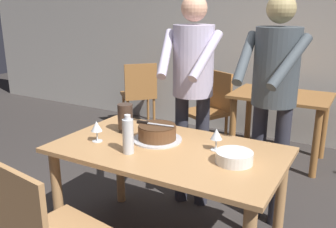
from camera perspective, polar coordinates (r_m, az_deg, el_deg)
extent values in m
cube|color=#BCB7AD|center=(4.71, 16.46, 12.35)|extent=(10.00, 0.12, 2.70)
cube|color=tan|center=(2.40, -0.02, -5.61)|extent=(1.49, 0.86, 0.03)
cylinder|color=tan|center=(2.69, -16.77, -12.61)|extent=(0.07, 0.07, 0.72)
cylinder|color=tan|center=(3.16, -7.49, -7.50)|extent=(0.07, 0.07, 0.72)
cylinder|color=tan|center=(2.65, 17.01, -13.08)|extent=(0.07, 0.07, 0.72)
cylinder|color=silver|center=(2.52, -1.69, -3.98)|extent=(0.34, 0.34, 0.01)
cylinder|color=brown|center=(2.50, -1.70, -2.89)|extent=(0.26, 0.26, 0.09)
cylinder|color=#432A18|center=(2.49, -1.71, -1.83)|extent=(0.25, 0.25, 0.01)
cube|color=silver|center=(2.48, -1.29, -1.66)|extent=(0.20, 0.04, 0.00)
cube|color=black|center=(2.53, -3.98, -1.31)|extent=(0.08, 0.03, 0.02)
cylinder|color=white|center=(2.21, 10.23, -7.36)|extent=(0.22, 0.22, 0.01)
cylinder|color=white|center=(2.20, 10.25, -7.12)|extent=(0.22, 0.22, 0.01)
cylinder|color=white|center=(2.20, 10.26, -6.88)|extent=(0.22, 0.22, 0.01)
cylinder|color=white|center=(2.20, 10.27, -6.64)|extent=(0.22, 0.22, 0.01)
cylinder|color=white|center=(2.19, 10.29, -6.40)|extent=(0.22, 0.22, 0.01)
cylinder|color=white|center=(2.19, 10.30, -6.16)|extent=(0.22, 0.22, 0.01)
cylinder|color=white|center=(2.18, 10.31, -5.92)|extent=(0.22, 0.22, 0.01)
cylinder|color=silver|center=(2.38, 7.45, -5.53)|extent=(0.07, 0.07, 0.00)
cylinder|color=silver|center=(2.36, 7.48, -4.70)|extent=(0.01, 0.01, 0.07)
cone|color=silver|center=(2.34, 7.55, -3.10)|extent=(0.08, 0.08, 0.07)
cylinder|color=silver|center=(2.55, -10.93, -4.14)|extent=(0.07, 0.07, 0.00)
cylinder|color=silver|center=(2.54, -10.97, -3.36)|extent=(0.01, 0.01, 0.07)
cone|color=silver|center=(2.52, -11.06, -1.86)|extent=(0.08, 0.08, 0.07)
cylinder|color=silver|center=(2.29, -6.23, -3.48)|extent=(0.07, 0.07, 0.22)
cylinder|color=silver|center=(2.25, -6.33, -0.49)|extent=(0.04, 0.04, 0.03)
cylinder|color=black|center=(2.70, -6.59, -2.48)|extent=(0.10, 0.10, 0.03)
cylinder|color=#3F2D23|center=(2.67, -6.66, -0.34)|extent=(0.11, 0.11, 0.18)
cylinder|color=#2D2D38|center=(3.07, 5.28, -5.87)|extent=(0.11, 0.11, 0.95)
cylinder|color=#2D2D38|center=(3.12, 2.11, -5.41)|extent=(0.11, 0.11, 0.95)
cylinder|color=#B7ADC6|center=(2.89, 3.95, 8.26)|extent=(0.32, 0.32, 0.55)
sphere|color=tan|center=(2.86, 4.12, 16.10)|extent=(0.20, 0.20, 0.20)
cylinder|color=#B7ADC6|center=(2.66, 5.95, 9.06)|extent=(0.10, 0.42, 0.34)
cylinder|color=#B7ADC6|center=(2.77, -0.34, 9.43)|extent=(0.20, 0.41, 0.34)
cylinder|color=#2D2D38|center=(2.89, 16.96, -7.97)|extent=(0.11, 0.11, 0.95)
cylinder|color=#2D2D38|center=(2.95, 13.70, -7.20)|extent=(0.11, 0.11, 0.95)
cylinder|color=#3F474C|center=(2.71, 16.51, 7.07)|extent=(0.32, 0.32, 0.55)
sphere|color=tan|center=(2.68, 17.22, 15.41)|extent=(0.20, 0.20, 0.20)
cylinder|color=#3F474C|center=(2.48, 18.44, 7.76)|extent=(0.21, 0.41, 0.34)
cylinder|color=#3F474C|center=(2.60, 11.91, 8.61)|extent=(0.10, 0.42, 0.34)
cube|color=tan|center=(1.97, -22.15, -14.14)|extent=(0.44, 0.09, 0.45)
cube|color=#9E6633|center=(4.06, 17.24, 2.77)|extent=(1.00, 0.70, 0.03)
cylinder|color=#9E6633|center=(4.02, 10.01, -2.37)|extent=(0.07, 0.07, 0.71)
cylinder|color=#9E6633|center=(3.84, 22.03, -4.27)|extent=(0.07, 0.07, 0.71)
cylinder|color=#9E6633|center=(4.52, 12.39, -0.39)|extent=(0.07, 0.07, 0.71)
cylinder|color=#9E6633|center=(4.36, 23.08, -1.97)|extent=(0.07, 0.07, 0.71)
cube|color=#9E6633|center=(4.33, 5.71, 0.21)|extent=(0.59, 0.59, 0.04)
cylinder|color=#9E6633|center=(4.15, 5.24, -3.74)|extent=(0.04, 0.04, 0.41)
cylinder|color=#9E6633|center=(4.43, 2.31, -2.39)|extent=(0.04, 0.04, 0.41)
cylinder|color=#9E6633|center=(4.38, 8.98, -2.80)|extent=(0.04, 0.04, 0.41)
cylinder|color=#9E6633|center=(4.64, 5.97, -1.58)|extent=(0.04, 0.04, 0.41)
cube|color=#9E6633|center=(4.40, 7.89, 3.69)|extent=(0.41, 0.23, 0.45)
cube|color=#9E6633|center=(5.19, -4.67, 2.98)|extent=(0.62, 0.62, 0.04)
cylinder|color=#9E6633|center=(5.38, -6.91, 0.95)|extent=(0.04, 0.04, 0.41)
cylinder|color=#9E6633|center=(5.45, -3.13, 1.24)|extent=(0.04, 0.04, 0.41)
cylinder|color=#9E6633|center=(5.04, -6.21, -0.12)|extent=(0.04, 0.04, 0.41)
cylinder|color=#9E6633|center=(5.11, -2.19, 0.21)|extent=(0.04, 0.04, 0.41)
cube|color=#9E6633|center=(4.94, -4.24, 5.22)|extent=(0.33, 0.34, 0.45)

